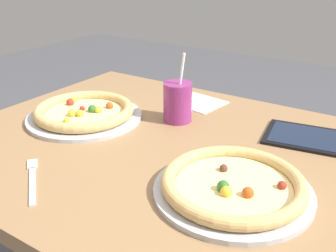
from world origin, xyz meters
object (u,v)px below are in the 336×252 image
pizza_far (84,113)px  fork (32,178)px  tablet (310,138)px  drink_cup_colored (178,102)px  pizza_near (233,185)px

pizza_far → fork: size_ratio=2.10×
tablet → drink_cup_colored: bearing=-167.0°
pizza_near → fork: (-0.41, -0.20, -0.02)m
fork → pizza_near: bearing=25.9°
fork → drink_cup_colored: bearing=78.5°
pizza_near → fork: size_ratio=2.03×
pizza_near → tablet: (0.07, 0.36, -0.02)m
drink_cup_colored → tablet: size_ratio=0.80×
fork → tablet: size_ratio=0.64×
drink_cup_colored → fork: size_ratio=1.26×
pizza_near → tablet: size_ratio=1.30×
tablet → pizza_near: bearing=-100.3°
pizza_far → fork: (0.15, -0.32, -0.02)m
fork → tablet: 0.73m
fork → tablet: bearing=49.7°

